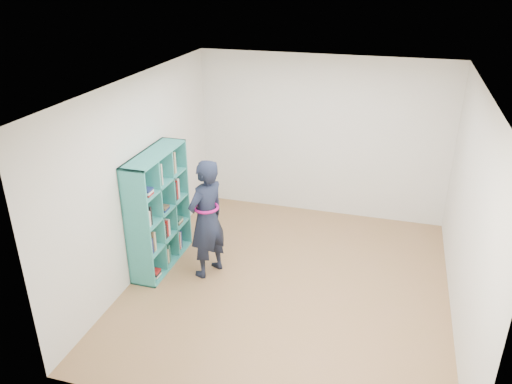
# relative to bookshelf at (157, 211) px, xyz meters

# --- Properties ---
(floor) EXTENTS (4.50, 4.50, 0.00)m
(floor) POSITION_rel_bookshelf_xyz_m (1.84, -0.04, -0.80)
(floor) COLOR olive
(floor) RESTS_ON ground
(ceiling) EXTENTS (4.50, 4.50, 0.00)m
(ceiling) POSITION_rel_bookshelf_xyz_m (1.84, -0.04, 1.80)
(ceiling) COLOR white
(ceiling) RESTS_ON wall_back
(wall_left) EXTENTS (0.02, 4.50, 2.60)m
(wall_left) POSITION_rel_bookshelf_xyz_m (-0.16, -0.04, 0.50)
(wall_left) COLOR silver
(wall_left) RESTS_ON floor
(wall_right) EXTENTS (0.02, 4.50, 2.60)m
(wall_right) POSITION_rel_bookshelf_xyz_m (3.84, -0.04, 0.50)
(wall_right) COLOR silver
(wall_right) RESTS_ON floor
(wall_back) EXTENTS (4.00, 0.02, 2.60)m
(wall_back) POSITION_rel_bookshelf_xyz_m (1.84, 2.21, 0.50)
(wall_back) COLOR silver
(wall_back) RESTS_ON floor
(wall_front) EXTENTS (4.00, 0.02, 2.60)m
(wall_front) POSITION_rel_bookshelf_xyz_m (1.84, -2.29, 0.50)
(wall_front) COLOR silver
(wall_front) RESTS_ON floor
(bookshelf) EXTENTS (0.36, 1.22, 1.63)m
(bookshelf) POSITION_rel_bookshelf_xyz_m (0.00, 0.00, 0.00)
(bookshelf) COLOR teal
(bookshelf) RESTS_ON floor
(person) EXTENTS (0.60, 0.70, 1.62)m
(person) POSITION_rel_bookshelf_xyz_m (0.73, -0.05, 0.01)
(person) COLOR black
(person) RESTS_ON floor
(smartphone) EXTENTS (0.04, 0.09, 0.13)m
(smartphone) POSITION_rel_bookshelf_xyz_m (0.64, 0.09, 0.12)
(smartphone) COLOR silver
(smartphone) RESTS_ON person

